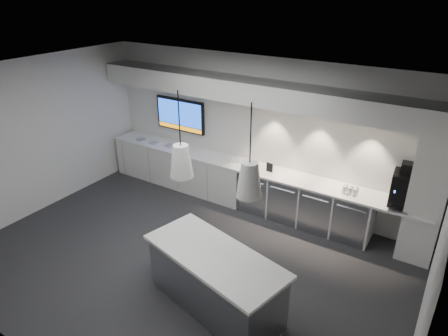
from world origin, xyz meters
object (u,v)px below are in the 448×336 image
Objects in this scene: wall_tv at (180,115)px; coffee_machine at (405,188)px; island at (215,280)px; bin at (166,254)px.

wall_tv is 4.77m from coffee_machine.
coffee_machine reaches higher than island.
wall_tv is at bearing 172.54° from coffee_machine.
island is at bearing -46.14° from wall_tv.
island is at bearing -128.85° from coffee_machine.
coffee_machine is at bearing -2.97° from wall_tv.
wall_tv reaches higher than island.
bin is (-1.15, 0.30, -0.21)m from island.
wall_tv is 4.29m from island.
coffee_machine is at bearing 38.99° from bin.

